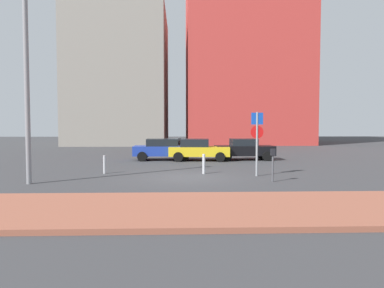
{
  "coord_description": "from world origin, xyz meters",
  "views": [
    {
      "loc": [
        -0.25,
        -16.2,
        2.37
      ],
      "look_at": [
        0.44,
        3.59,
        1.34
      ],
      "focal_mm": 33.37,
      "sensor_mm": 36.0,
      "label": 1
    }
  ],
  "objects_px": {
    "parked_car_black": "(244,149)",
    "traffic_bollard_near": "(204,164)",
    "parked_car_blue": "(163,149)",
    "parking_meter": "(273,160)",
    "traffic_bollard_mid": "(104,164)",
    "parked_car_yellow": "(198,149)",
    "parking_sign_post": "(257,136)",
    "street_lamp": "(26,67)"
  },
  "relations": [
    {
      "from": "parked_car_yellow",
      "to": "traffic_bollard_mid",
      "type": "relative_size",
      "value": 4.55
    },
    {
      "from": "parked_car_black",
      "to": "parking_meter",
      "type": "height_order",
      "value": "parked_car_black"
    },
    {
      "from": "parking_sign_post",
      "to": "street_lamp",
      "type": "height_order",
      "value": "street_lamp"
    },
    {
      "from": "parked_car_yellow",
      "to": "parking_sign_post",
      "type": "xyz_separation_m",
      "value": [
        2.36,
        -7.46,
        1.13
      ]
    },
    {
      "from": "parked_car_yellow",
      "to": "traffic_bollard_mid",
      "type": "bearing_deg",
      "value": -127.98
    },
    {
      "from": "parked_car_blue",
      "to": "parking_meter",
      "type": "xyz_separation_m",
      "value": [
        5.02,
        -9.65,
        0.13
      ]
    },
    {
      "from": "parking_meter",
      "to": "traffic_bollard_mid",
      "type": "relative_size",
      "value": 1.54
    },
    {
      "from": "parked_car_black",
      "to": "parking_sign_post",
      "type": "bearing_deg",
      "value": -96.13
    },
    {
      "from": "parking_sign_post",
      "to": "traffic_bollard_near",
      "type": "height_order",
      "value": "parking_sign_post"
    },
    {
      "from": "parked_car_yellow",
      "to": "street_lamp",
      "type": "relative_size",
      "value": 0.51
    },
    {
      "from": "parked_car_blue",
      "to": "traffic_bollard_near",
      "type": "xyz_separation_m",
      "value": [
        2.3,
        -7.04,
        -0.28
      ]
    },
    {
      "from": "parking_sign_post",
      "to": "traffic_bollard_near",
      "type": "xyz_separation_m",
      "value": [
        -2.42,
        0.87,
        -1.4
      ]
    },
    {
      "from": "parking_sign_post",
      "to": "traffic_bollard_mid",
      "type": "distance_m",
      "value": 7.53
    },
    {
      "from": "parked_car_blue",
      "to": "traffic_bollard_mid",
      "type": "relative_size",
      "value": 4.52
    },
    {
      "from": "traffic_bollard_mid",
      "to": "traffic_bollard_near",
      "type": "bearing_deg",
      "value": -2.9
    },
    {
      "from": "parking_sign_post",
      "to": "street_lamp",
      "type": "xyz_separation_m",
      "value": [
        -9.72,
        -1.92,
        2.82
      ]
    },
    {
      "from": "parked_car_black",
      "to": "parked_car_blue",
      "type": "bearing_deg",
      "value": 179.65
    },
    {
      "from": "parking_sign_post",
      "to": "traffic_bollard_near",
      "type": "relative_size",
      "value": 3.09
    },
    {
      "from": "street_lamp",
      "to": "traffic_bollard_mid",
      "type": "bearing_deg",
      "value": 51.63
    },
    {
      "from": "parked_car_blue",
      "to": "parking_sign_post",
      "type": "xyz_separation_m",
      "value": [
        4.73,
        -7.91,
        1.12
      ]
    },
    {
      "from": "traffic_bollard_near",
      "to": "traffic_bollard_mid",
      "type": "height_order",
      "value": "traffic_bollard_near"
    },
    {
      "from": "street_lamp",
      "to": "parked_car_yellow",
      "type": "bearing_deg",
      "value": 51.89
    },
    {
      "from": "parked_car_blue",
      "to": "traffic_bollard_near",
      "type": "relative_size",
      "value": 4.21
    },
    {
      "from": "street_lamp",
      "to": "traffic_bollard_near",
      "type": "distance_m",
      "value": 8.87
    },
    {
      "from": "parking_sign_post",
      "to": "parking_meter",
      "type": "bearing_deg",
      "value": -80.38
    },
    {
      "from": "parking_meter",
      "to": "traffic_bollard_near",
      "type": "height_order",
      "value": "parking_meter"
    },
    {
      "from": "parked_car_blue",
      "to": "traffic_bollard_mid",
      "type": "bearing_deg",
      "value": -110.83
    },
    {
      "from": "parking_meter",
      "to": "parked_car_blue",
      "type": "bearing_deg",
      "value": 117.49
    },
    {
      "from": "parking_meter",
      "to": "traffic_bollard_mid",
      "type": "distance_m",
      "value": 8.14
    },
    {
      "from": "parked_car_blue",
      "to": "parking_meter",
      "type": "bearing_deg",
      "value": -62.51
    },
    {
      "from": "parked_car_black",
      "to": "traffic_bollard_near",
      "type": "relative_size",
      "value": 4.15
    },
    {
      "from": "street_lamp",
      "to": "traffic_bollard_near",
      "type": "bearing_deg",
      "value": 20.93
    },
    {
      "from": "parked_car_black",
      "to": "traffic_bollard_near",
      "type": "bearing_deg",
      "value": -115.02
    },
    {
      "from": "parked_car_yellow",
      "to": "parked_car_black",
      "type": "distance_m",
      "value": 3.23
    },
    {
      "from": "street_lamp",
      "to": "parking_sign_post",
      "type": "bearing_deg",
      "value": 11.17
    },
    {
      "from": "parked_car_black",
      "to": "parked_car_yellow",
      "type": "bearing_deg",
      "value": -172.62
    },
    {
      "from": "parking_sign_post",
      "to": "parking_meter",
      "type": "relative_size",
      "value": 2.15
    },
    {
      "from": "parking_sign_post",
      "to": "traffic_bollard_mid",
      "type": "bearing_deg",
      "value": 171.3
    },
    {
      "from": "parking_sign_post",
      "to": "traffic_bollard_mid",
      "type": "relative_size",
      "value": 3.31
    },
    {
      "from": "parked_car_black",
      "to": "traffic_bollard_near",
      "type": "xyz_separation_m",
      "value": [
        -3.27,
        -7.01,
        -0.27
      ]
    },
    {
      "from": "traffic_bollard_mid",
      "to": "parked_car_blue",
      "type": "bearing_deg",
      "value": 69.17
    },
    {
      "from": "parked_car_black",
      "to": "traffic_bollard_mid",
      "type": "distance_m",
      "value": 10.6
    }
  ]
}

